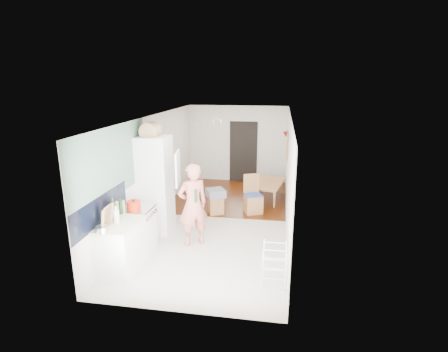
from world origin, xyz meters
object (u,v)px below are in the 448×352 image
(dining_table, at_px, (268,192))
(stool, at_px, (216,205))
(person, at_px, (193,198))
(drying_rack, at_px, (274,267))
(dining_chair, at_px, (253,194))

(dining_table, xyz_separation_m, stool, (-1.27, -1.32, 0.01))
(person, height_order, drying_rack, person)
(dining_table, bearing_deg, stool, 146.14)
(dining_table, bearing_deg, drying_rack, -166.49)
(dining_table, height_order, dining_chair, dining_chair)
(dining_chair, bearing_deg, person, -140.38)
(dining_table, height_order, stool, stool)
(dining_table, distance_m, dining_chair, 1.20)
(stool, xyz_separation_m, drying_rack, (1.53, -3.06, 0.15))
(person, height_order, dining_chair, person)
(person, relative_size, stool, 4.45)
(stool, bearing_deg, dining_table, 46.10)
(dining_chair, relative_size, drying_rack, 1.32)
(dining_chair, height_order, stool, dining_chair)
(dining_chair, xyz_separation_m, stool, (-0.92, -0.21, -0.26))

